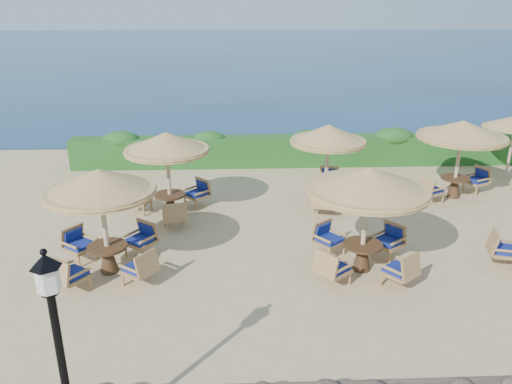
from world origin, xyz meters
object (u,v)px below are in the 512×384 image
cafe_set_1 (367,200)px  cafe_set_3 (167,158)px  lamp_post (63,371)px  cafe_set_5 (461,139)px  cafe_set_4 (328,147)px  cafe_set_0 (102,205)px

cafe_set_1 → cafe_set_3: same height
lamp_post → cafe_set_5: lamp_post is taller
cafe_set_3 → cafe_set_5: bearing=7.1°
cafe_set_4 → cafe_set_5: size_ratio=0.99×
cafe_set_1 → cafe_set_3: 6.29m
cafe_set_3 → cafe_set_4: (4.98, 0.79, 0.08)m
lamp_post → cafe_set_4: bearing=61.5°
lamp_post → cafe_set_4: size_ratio=1.15×
lamp_post → cafe_set_5: 14.07m
cafe_set_4 → cafe_set_1: bearing=-88.3°
cafe_set_1 → cafe_set_4: same height
cafe_set_3 → cafe_set_4: bearing=9.0°
lamp_post → cafe_set_1: size_ratio=1.13×
lamp_post → cafe_set_0: (-0.79, 5.45, 0.21)m
lamp_post → cafe_set_3: (0.31, 8.94, 0.30)m
cafe_set_1 → cafe_set_4: size_ratio=1.01×
cafe_set_0 → cafe_set_4: bearing=35.2°
cafe_set_4 → cafe_set_5: 4.50m
cafe_set_1 → cafe_set_3: size_ratio=1.07×
cafe_set_1 → cafe_set_4: bearing=91.7°
cafe_set_0 → cafe_set_1: bearing=-1.5°
cafe_set_1 → cafe_set_5: 6.50m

